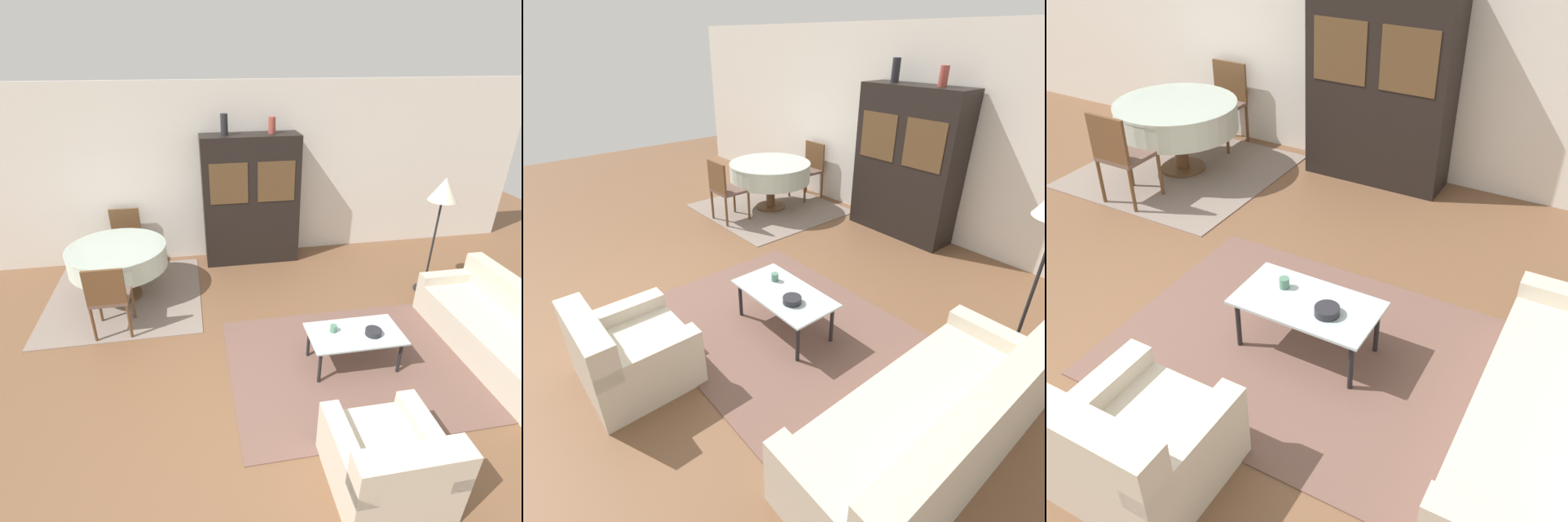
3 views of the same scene
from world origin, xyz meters
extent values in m
plane|color=brown|center=(0.00, 0.00, 0.00)|extent=(14.00, 14.00, 0.00)
cube|color=silver|center=(0.00, 3.63, 1.35)|extent=(10.00, 0.06, 2.70)
cube|color=brown|center=(1.09, 0.59, 0.01)|extent=(2.70, 2.02, 0.01)
cube|color=gray|center=(-1.53, 2.45, 0.01)|extent=(2.05, 2.00, 0.01)
cube|color=beige|center=(2.70, 0.50, 0.20)|extent=(0.82, 2.09, 0.41)
cube|color=beige|center=(0.80, -0.73, 0.20)|extent=(0.83, 0.82, 0.40)
cube|color=beige|center=(0.80, -1.03, 0.56)|extent=(0.83, 0.20, 0.33)
cube|color=beige|center=(0.46, -0.73, 0.46)|extent=(0.16, 0.82, 0.12)
cube|color=beige|center=(1.13, -0.73, 0.46)|extent=(0.16, 0.82, 0.12)
cylinder|color=black|center=(0.63, 0.41, 0.20)|extent=(0.04, 0.04, 0.39)
cylinder|color=black|center=(1.50, 0.41, 0.20)|extent=(0.04, 0.04, 0.39)
cylinder|color=black|center=(0.63, 0.83, 0.20)|extent=(0.04, 0.04, 0.39)
cylinder|color=black|center=(1.50, 0.83, 0.20)|extent=(0.04, 0.04, 0.39)
cube|color=silver|center=(1.07, 0.62, 0.41)|extent=(0.99, 0.53, 0.02)
cube|color=black|center=(0.39, 3.35, 0.99)|extent=(1.46, 0.46, 1.99)
cube|color=brown|center=(0.03, 3.12, 1.34)|extent=(0.56, 0.01, 0.60)
cube|color=brown|center=(0.74, 3.12, 1.34)|extent=(0.56, 0.01, 0.60)
cylinder|color=brown|center=(-1.54, 2.50, 0.03)|extent=(0.48, 0.48, 0.03)
cylinder|color=brown|center=(-1.54, 2.50, 0.23)|extent=(0.14, 0.14, 0.45)
cylinder|color=beige|center=(-1.54, 2.50, 0.61)|extent=(1.28, 1.28, 0.30)
cylinder|color=beige|center=(-1.54, 2.50, 0.74)|extent=(1.29, 1.29, 0.03)
cylinder|color=brown|center=(-1.75, 1.92, 0.23)|extent=(0.04, 0.04, 0.45)
cylinder|color=brown|center=(-1.34, 1.92, 0.23)|extent=(0.04, 0.04, 0.45)
cylinder|color=brown|center=(-1.75, 1.51, 0.23)|extent=(0.04, 0.04, 0.45)
cylinder|color=brown|center=(-1.34, 1.51, 0.23)|extent=(0.04, 0.04, 0.45)
cube|color=brown|center=(-1.54, 1.72, 0.48)|extent=(0.44, 0.44, 0.04)
cube|color=brown|center=(-1.54, 1.52, 0.72)|extent=(0.44, 0.04, 0.44)
cylinder|color=brown|center=(-1.34, 3.07, 0.23)|extent=(0.04, 0.04, 0.45)
cylinder|color=brown|center=(-1.75, 3.07, 0.23)|extent=(0.04, 0.04, 0.45)
cylinder|color=brown|center=(-1.34, 3.48, 0.23)|extent=(0.04, 0.04, 0.45)
cylinder|color=brown|center=(-1.75, 3.48, 0.23)|extent=(0.04, 0.04, 0.45)
cube|color=brown|center=(-1.54, 3.28, 0.48)|extent=(0.44, 0.44, 0.04)
cube|color=brown|center=(-1.54, 3.48, 0.72)|extent=(0.44, 0.04, 0.44)
cylinder|color=#4C7A60|center=(0.85, 0.69, 0.46)|extent=(0.07, 0.07, 0.08)
cylinder|color=#232328|center=(1.25, 0.57, 0.45)|extent=(0.17, 0.17, 0.06)
camera|label=1|loc=(-0.50, -2.60, 3.05)|focal=28.00mm
camera|label=2|loc=(3.52, -1.41, 2.51)|focal=28.00mm
camera|label=3|loc=(2.64, -2.21, 2.95)|focal=42.00mm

